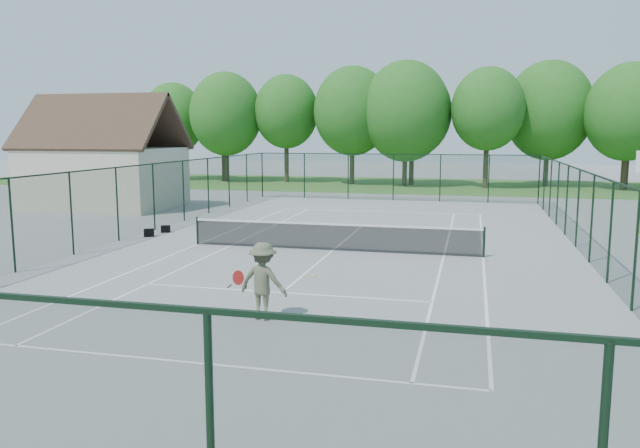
{
  "coord_description": "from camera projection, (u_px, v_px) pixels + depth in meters",
  "views": [
    {
      "loc": [
        5.04,
        -22.49,
        4.42
      ],
      "look_at": [
        0.0,
        -2.0,
        1.3
      ],
      "focal_mm": 35.0,
      "sensor_mm": 36.0,
      "label": 1
    }
  ],
  "objects": [
    {
      "name": "tree_line_far",
      "position": [
        413.0,
        113.0,
        51.39
      ],
      "size": [
        39.4,
        6.4,
        9.7
      ],
      "color": "#433423",
      "rests_on": "ground"
    },
    {
      "name": "utility_building",
      "position": [
        103.0,
        154.0,
        36.38
      ],
      "size": [
        8.6,
        6.27,
        6.63
      ],
      "color": "beige",
      "rests_on": "ground"
    },
    {
      "name": "tennis_net",
      "position": [
        333.0,
        236.0,
        23.36
      ],
      "size": [
        11.08,
        0.08,
        1.1
      ],
      "color": "black",
      "rests_on": "ground"
    },
    {
      "name": "ground",
      "position": [
        333.0,
        251.0,
        23.45
      ],
      "size": [
        140.0,
        140.0,
        0.0
      ],
      "primitive_type": "plane",
      "color": "gray",
      "rests_on": "ground"
    },
    {
      "name": "grass_far",
      "position": [
        411.0,
        185.0,
        52.26
      ],
      "size": [
        80.0,
        16.0,
        0.01
      ],
      "primitive_type": "cube",
      "color": "#497E2F",
      "rests_on": "ground"
    },
    {
      "name": "sports_bag_b",
      "position": [
        166.0,
        229.0,
        27.67
      ],
      "size": [
        0.46,
        0.38,
        0.31
      ],
      "primitive_type": "cube",
      "rotation": [
        0.0,
        0.0,
        0.38
      ],
      "color": "black",
      "rests_on": "ground"
    },
    {
      "name": "court_lines",
      "position": [
        333.0,
        250.0,
        23.45
      ],
      "size": [
        11.05,
        23.85,
        0.01
      ],
      "color": "white",
      "rests_on": "ground"
    },
    {
      "name": "sports_bag_a",
      "position": [
        149.0,
        233.0,
        26.55
      ],
      "size": [
        0.49,
        0.4,
        0.33
      ],
      "primitive_type": "cube",
      "rotation": [
        0.0,
        0.0,
        0.44
      ],
      "color": "black",
      "rests_on": "ground"
    },
    {
      "name": "fence_enclosure",
      "position": [
        333.0,
        209.0,
        23.22
      ],
      "size": [
        18.05,
        36.05,
        3.02
      ],
      "color": "#19341E",
      "rests_on": "ground"
    },
    {
      "name": "tennis_player",
      "position": [
        263.0,
        281.0,
        14.77
      ],
      "size": [
        2.04,
        0.94,
        1.85
      ],
      "color": "#53593F",
      "rests_on": "ground"
    }
  ]
}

